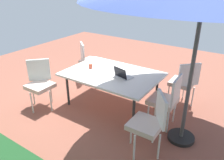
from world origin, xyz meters
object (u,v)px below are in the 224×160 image
object	(u,v)px
chair_southeast	(89,59)
laptop	(123,75)
dining_table	(112,75)
chair_west	(166,98)
chair_northwest	(150,121)
cup	(91,66)
chair_southwest	(184,81)
chair_northeast	(40,82)

from	to	relation	value
chair_southeast	laptop	bearing A→B (deg)	-167.38
dining_table	chair_west	xyz separation A→B (m)	(-1.17, 0.05, -0.14)
chair_west	chair_northwest	xyz separation A→B (m)	(-0.05, 0.77, 0.00)
chair_northwest	cup	size ratio (longest dim) A/B	10.63
chair_southeast	cup	xyz separation A→B (m)	(-0.72, 0.80, 0.23)
dining_table	chair_west	size ratio (longest dim) A/B	1.88
chair_northwest	dining_table	bearing A→B (deg)	-160.52
chair_northwest	laptop	world-z (taller)	chair_northwest
chair_west	chair_southeast	bearing A→B (deg)	-111.22
dining_table	laptop	bearing A→B (deg)	169.89
chair_west	chair_northwest	distance (m)	0.77
chair_southwest	dining_table	bearing A→B (deg)	-11.78
chair_west	chair_southwest	size ratio (longest dim) A/B	1.00
dining_table	laptop	world-z (taller)	laptop
chair_northeast	chair_southwest	bearing A→B (deg)	-12.54
chair_southwest	cup	size ratio (longest dim) A/B	10.63
dining_table	chair_northwest	size ratio (longest dim) A/B	1.88
chair_southeast	laptop	world-z (taller)	chair_southeast
chair_southeast	chair_southwest	world-z (taller)	same
chair_southeast	chair_southwest	size ratio (longest dim) A/B	1.00
chair_southeast	chair_northeast	world-z (taller)	same
chair_west	chair_northeast	world-z (taller)	same
chair_west	laptop	distance (m)	0.92
chair_west	chair_northwest	size ratio (longest dim) A/B	1.00
chair_southeast	chair_northeast	size ratio (longest dim) A/B	1.00
laptop	chair_northeast	bearing A→B (deg)	43.15
chair_west	chair_northeast	distance (m)	2.49
laptop	chair_west	bearing A→B (deg)	-164.21
cup	dining_table	bearing A→B (deg)	-177.21
chair_southwest	chair_northwest	bearing A→B (deg)	44.22
chair_west	laptop	bearing A→B (deg)	-92.11
chair_southwest	laptop	distance (m)	1.29
chair_west	chair_northeast	bearing A→B (deg)	-74.20
chair_southeast	cup	world-z (taller)	chair_southeast
chair_northwest	laptop	bearing A→B (deg)	-165.95
chair_northwest	chair_northeast	world-z (taller)	same
chair_west	dining_table	bearing A→B (deg)	-94.61
laptop	chair_southwest	bearing A→B (deg)	-120.91
laptop	cup	bearing A→B (deg)	13.76
chair_southeast	chair_northeast	xyz separation A→B (m)	(-0.04, 1.60, 0.00)
dining_table	chair_southwest	bearing A→B (deg)	-145.44
chair_northwest	chair_southwest	bearing A→B (deg)	144.00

